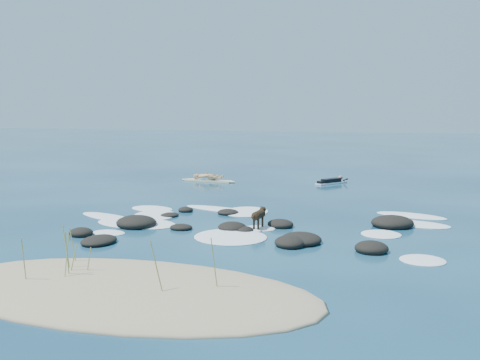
% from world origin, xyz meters
% --- Properties ---
extents(ground, '(160.00, 160.00, 0.00)m').
position_xyz_m(ground, '(0.00, 0.00, 0.00)').
color(ground, '#0A2642').
rests_on(ground, ground).
extents(sand_dune, '(9.00, 4.40, 0.60)m').
position_xyz_m(sand_dune, '(0.00, -8.20, 0.00)').
color(sand_dune, '#9E8966').
rests_on(sand_dune, ground).
extents(dune_grass, '(4.26, 1.93, 1.21)m').
position_xyz_m(dune_grass, '(-0.78, -8.12, 0.66)').
color(dune_grass, olive).
rests_on(dune_grass, ground).
extents(reef_rocks, '(10.81, 6.58, 0.50)m').
position_xyz_m(reef_rocks, '(1.15, -1.85, 0.10)').
color(reef_rocks, black).
rests_on(reef_rocks, ground).
extents(breaking_foam, '(13.68, 7.74, 0.12)m').
position_xyz_m(breaking_foam, '(0.09, -0.44, 0.01)').
color(breaking_foam, white).
rests_on(breaking_foam, ground).
extents(standing_surfer_rig, '(3.25, 0.73, 1.85)m').
position_xyz_m(standing_surfer_rig, '(-4.45, 9.45, 0.73)').
color(standing_surfer_rig, beige).
rests_on(standing_surfer_rig, ground).
extents(paddling_surfer_rig, '(1.65, 2.01, 0.39)m').
position_xyz_m(paddling_surfer_rig, '(2.25, 10.53, 0.13)').
color(paddling_surfer_rig, silver).
rests_on(paddling_surfer_rig, ground).
extents(dog, '(0.37, 1.16, 0.73)m').
position_xyz_m(dog, '(1.28, -1.35, 0.49)').
color(dog, black).
rests_on(dog, ground).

